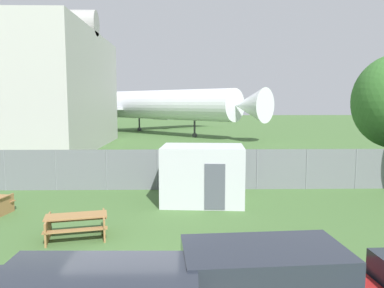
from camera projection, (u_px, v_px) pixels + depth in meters
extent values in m
plane|color=#426633|center=(128.00, 284.00, 9.14)|extent=(240.00, 240.00, 0.00)
cylinder|color=slate|center=(5.00, 170.00, 18.76)|extent=(0.07, 0.07, 2.06)
cylinder|color=slate|center=(56.00, 170.00, 18.82)|extent=(0.07, 0.07, 2.06)
cylinder|color=slate|center=(107.00, 170.00, 18.87)|extent=(0.07, 0.07, 2.06)
cylinder|color=slate|center=(157.00, 170.00, 18.92)|extent=(0.07, 0.07, 2.06)
cylinder|color=slate|center=(207.00, 169.00, 18.98)|extent=(0.07, 0.07, 2.06)
cylinder|color=slate|center=(257.00, 169.00, 19.03)|extent=(0.07, 0.07, 2.06)
cylinder|color=slate|center=(307.00, 169.00, 19.08)|extent=(0.07, 0.07, 2.06)
cylinder|color=slate|center=(356.00, 169.00, 19.14)|extent=(0.07, 0.07, 2.06)
cube|color=slate|center=(157.00, 170.00, 18.92)|extent=(56.00, 0.01, 2.06)
cylinder|color=silver|center=(135.00, 105.00, 54.11)|extent=(28.64, 26.16, 3.92)
cone|color=silver|center=(250.00, 105.00, 41.57)|extent=(5.53, 5.53, 3.92)
cone|color=silver|center=(61.00, 104.00, 66.97)|extent=(6.00, 5.89, 3.53)
cube|color=silver|center=(173.00, 108.00, 62.71)|extent=(15.14, 13.87, 0.30)
cylinder|color=#939399|center=(161.00, 114.00, 61.28)|extent=(3.80, 3.66, 1.76)
cube|color=silver|center=(67.00, 109.00, 47.90)|extent=(12.79, 15.77, 0.30)
cylinder|color=#939399|center=(82.00, 117.00, 50.02)|extent=(3.80, 3.66, 1.76)
cube|color=silver|center=(71.00, 76.00, 64.21)|extent=(2.79, 2.53, 5.88)
cube|color=silver|center=(73.00, 102.00, 64.58)|extent=(8.08, 8.52, 0.20)
cylinder|color=#2D2D33|center=(195.00, 129.00, 47.12)|extent=(0.24, 0.24, 2.13)
cylinder|color=#2D2D33|center=(195.00, 135.00, 47.21)|extent=(0.62, 0.60, 0.56)
cylinder|color=#2D2D33|center=(139.00, 124.00, 57.35)|extent=(0.24, 0.24, 2.13)
cylinder|color=#2D2D33|center=(139.00, 129.00, 57.44)|extent=(0.62, 0.60, 0.56)
cylinder|color=#2D2D33|center=(115.00, 126.00, 53.80)|extent=(0.24, 0.24, 2.13)
cylinder|color=#2D2D33|center=(115.00, 131.00, 53.89)|extent=(0.62, 0.60, 0.56)
cube|color=silver|center=(203.00, 174.00, 16.44)|extent=(3.71, 2.72, 2.54)
cube|color=#4C515B|center=(215.00, 187.00, 15.21)|extent=(0.84, 0.10, 1.90)
cube|color=olive|center=(76.00, 216.00, 12.21)|extent=(2.08, 1.18, 0.04)
cube|color=olive|center=(77.00, 219.00, 12.79)|extent=(1.98, 0.72, 0.04)
cube|color=olive|center=(75.00, 230.00, 11.71)|extent=(1.98, 0.72, 0.04)
cube|color=olive|center=(104.00, 225.00, 12.47)|extent=(0.37, 1.38, 0.74)
cube|color=olive|center=(48.00, 229.00, 12.04)|extent=(0.37, 1.38, 0.74)
cube|color=olive|center=(3.00, 207.00, 14.61)|extent=(0.30, 1.39, 0.74)
cube|color=#232833|center=(264.00, 264.00, 7.08)|extent=(3.17, 1.90, 0.67)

